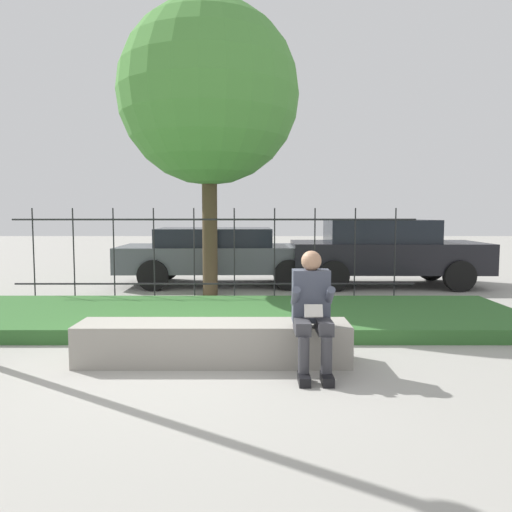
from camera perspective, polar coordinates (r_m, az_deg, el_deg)
ground_plane at (r=5.62m, az=-7.95°, el=-11.94°), size 60.00×60.00×0.00m
stone_bench at (r=5.53m, az=-4.93°, el=-10.07°), size 2.94×0.58×0.44m
person_seated_reader at (r=5.12m, az=6.35°, el=-5.81°), size 0.42×0.73×1.24m
grass_berm at (r=7.50m, az=-5.87°, el=-6.86°), size 9.26×2.57×0.19m
iron_fence at (r=9.04m, az=-4.85°, el=0.31°), size 7.26×0.03×1.72m
car_parked_right at (r=11.54m, az=14.39°, el=0.60°), size 4.22×2.03×1.48m
car_parked_center at (r=11.35m, az=-4.08°, el=0.29°), size 4.64×2.08×1.29m
tree_behind_fence at (r=10.12m, az=-5.48°, el=17.88°), size 3.48×3.48×5.65m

